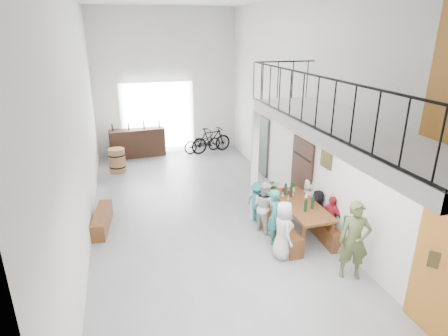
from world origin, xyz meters
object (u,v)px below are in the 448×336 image
object	(u,v)px
bench_inner	(278,228)
bicycle_near	(202,142)
side_bench	(102,220)
oak_barrel	(117,160)
tasting_table	(300,207)
host_standing	(354,241)
serving_counter	(138,143)

from	to	relation	value
bench_inner	bicycle_near	xyz separation A→B (m)	(-0.28, 6.98, 0.19)
side_bench	bicycle_near	world-z (taller)	bicycle_near
oak_barrel	tasting_table	bearing A→B (deg)	-52.95
side_bench	host_standing	bearing A→B (deg)	-35.14
side_bench	serving_counter	size ratio (longest dim) A/B	0.73
side_bench	serving_counter	distance (m)	5.68
oak_barrel	serving_counter	xyz separation A→B (m)	(0.80, 1.57, 0.13)
bench_inner	host_standing	distance (m)	2.06
bench_inner	bicycle_near	distance (m)	6.99
bench_inner	oak_barrel	bearing A→B (deg)	121.29
bicycle_near	host_standing	bearing A→B (deg)	172.46
tasting_table	serving_counter	distance (m)	7.88
bicycle_near	serving_counter	bearing A→B (deg)	71.84
oak_barrel	serving_counter	bearing A→B (deg)	62.88
host_standing	bench_inner	bearing A→B (deg)	137.87
side_bench	bicycle_near	bearing A→B (deg)	54.97
bench_inner	host_standing	world-z (taller)	host_standing
host_standing	bicycle_near	size ratio (longest dim) A/B	1.02
tasting_table	side_bench	xyz separation A→B (m)	(-4.62, 1.58, -0.49)
tasting_table	host_standing	bearing A→B (deg)	-83.01
bicycle_near	tasting_table	bearing A→B (deg)	172.43
bench_inner	serving_counter	distance (m)	7.68
serving_counter	bicycle_near	size ratio (longest dim) A/B	1.29
side_bench	oak_barrel	distance (m)	3.99
bicycle_near	oak_barrel	bearing A→B (deg)	98.30
side_bench	oak_barrel	xyz separation A→B (m)	(0.43, 3.97, 0.21)
side_bench	bicycle_near	xyz separation A→B (m)	(3.76, 5.37, 0.21)
side_bench	oak_barrel	size ratio (longest dim) A/B	1.79
side_bench	tasting_table	bearing A→B (deg)	-18.90
tasting_table	bench_inner	distance (m)	0.75
host_standing	bicycle_near	bearing A→B (deg)	120.77
tasting_table	bench_inner	xyz separation A→B (m)	(-0.58, -0.03, -0.47)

